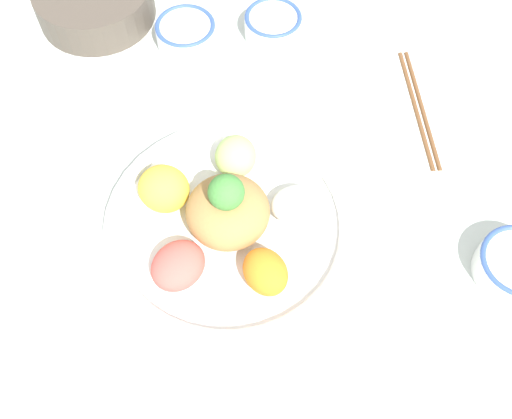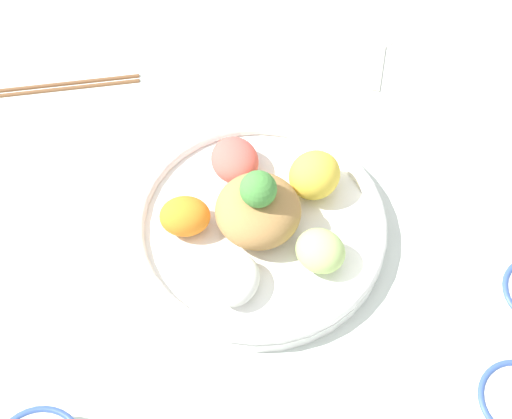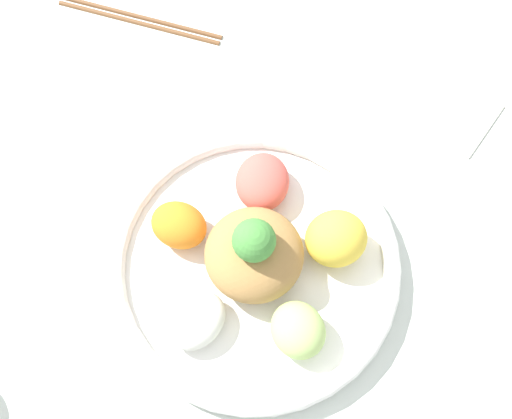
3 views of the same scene
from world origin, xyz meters
name	(u,v)px [view 3 (image 3 of 3)]	position (x,y,z in m)	size (l,w,h in m)	color
ground_plane	(222,267)	(0.00, 0.00, 0.00)	(2.40, 2.40, 0.00)	silver
salad_platter	(256,261)	(-0.04, 0.01, 0.03)	(0.33, 0.33, 0.13)	white
chopsticks_pair_near	(139,19)	(0.00, -0.38, 0.00)	(0.20, 0.15, 0.01)	brown
serving_spoon_main	(497,110)	(-0.40, -0.09, 0.00)	(0.12, 0.09, 0.01)	beige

